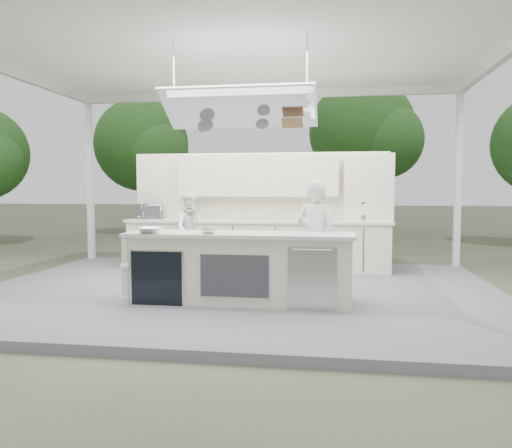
% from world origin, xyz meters
% --- Properties ---
extents(ground, '(90.00, 90.00, 0.00)m').
position_xyz_m(ground, '(0.00, 0.00, 0.00)').
color(ground, '#4C563B').
rests_on(ground, ground).
extents(stage_deck, '(8.00, 6.00, 0.12)m').
position_xyz_m(stage_deck, '(0.00, 0.00, 0.06)').
color(stage_deck, '#555559').
rests_on(stage_deck, ground).
extents(tent, '(8.20, 6.20, 3.86)m').
position_xyz_m(tent, '(0.00, -0.01, 3.71)').
color(tent, white).
rests_on(tent, ground).
extents(demo_island, '(3.10, 0.79, 0.95)m').
position_xyz_m(demo_island, '(0.18, -0.91, 0.60)').
color(demo_island, beige).
rests_on(demo_island, stage_deck).
extents(back_counter, '(5.08, 0.72, 0.95)m').
position_xyz_m(back_counter, '(0.00, 1.90, 0.60)').
color(back_counter, beige).
rests_on(back_counter, stage_deck).
extents(back_wall_unit, '(5.05, 0.48, 2.25)m').
position_xyz_m(back_wall_unit, '(0.44, 2.11, 1.57)').
color(back_wall_unit, beige).
rests_on(back_wall_unit, stage_deck).
extents(tree_cluster, '(19.55, 9.40, 5.85)m').
position_xyz_m(tree_cluster, '(-0.16, 9.77, 3.29)').
color(tree_cluster, brown).
rests_on(tree_cluster, ground).
extents(head_chef, '(0.71, 0.60, 1.67)m').
position_xyz_m(head_chef, '(1.22, -0.40, 0.95)').
color(head_chef, white).
rests_on(head_chef, stage_deck).
extents(sous_chef, '(0.86, 0.76, 1.48)m').
position_xyz_m(sous_chef, '(-1.16, 1.55, 0.86)').
color(sous_chef, white).
rests_on(sous_chef, stage_deck).
extents(toaster_oven, '(0.62, 0.52, 0.29)m').
position_xyz_m(toaster_oven, '(-2.20, 2.03, 1.22)').
color(toaster_oven, '#AEB1B5').
rests_on(toaster_oven, back_counter).
extents(bowl_large, '(0.34, 0.34, 0.08)m').
position_xyz_m(bowl_large, '(-0.98, -1.15, 1.11)').
color(bowl_large, silver).
rests_on(bowl_large, demo_island).
extents(bowl_small, '(0.26, 0.26, 0.07)m').
position_xyz_m(bowl_small, '(-0.19, -1.07, 1.10)').
color(bowl_small, '#B6B9BE').
rests_on(bowl_small, demo_island).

